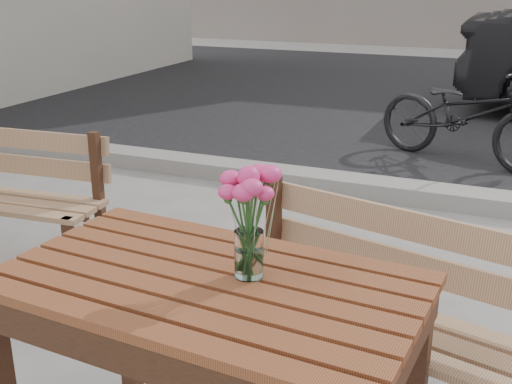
{
  "coord_description": "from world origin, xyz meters",
  "views": [
    {
      "loc": [
        0.52,
        -1.25,
        1.5
      ],
      "look_at": [
        -0.11,
        0.26,
        0.94
      ],
      "focal_mm": 45.0,
      "sensor_mm": 36.0,
      "label": 1
    }
  ],
  "objects": [
    {
      "name": "main_bench",
      "position": [
        0.24,
        0.69,
        0.48
      ],
      "size": [
        1.32,
        0.67,
        0.79
      ],
      "rotation": [
        0.0,
        0.0,
        -0.25
      ],
      "color": "#8E6749",
      "rests_on": "ground"
    },
    {
      "name": "street",
      "position": [
        0.0,
        5.06,
        0.03
      ],
      "size": [
        30.0,
        8.12,
        0.12
      ],
      "color": "black",
      "rests_on": "ground"
    },
    {
      "name": "main_table",
      "position": [
        -0.21,
        0.15,
        0.59
      ],
      "size": [
        1.2,
        0.76,
        0.71
      ],
      "rotation": [
        0.0,
        0.0,
        -0.07
      ],
      "color": "#5D2E18",
      "rests_on": "ground"
    },
    {
      "name": "bicycle",
      "position": [
        0.12,
        4.11,
        0.4
      ],
      "size": [
        1.61,
        1.05,
        0.8
      ],
      "primitive_type": "imported",
      "rotation": [
        0.0,
        0.0,
        1.2
      ],
      "color": "black",
      "rests_on": "ground"
    },
    {
      "name": "main_vase",
      "position": [
        -0.11,
        0.21,
        0.91
      ],
      "size": [
        0.17,
        0.17,
        0.31
      ],
      "color": "white",
      "rests_on": "main_table"
    }
  ]
}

